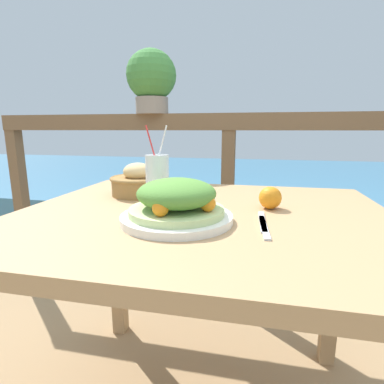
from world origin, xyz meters
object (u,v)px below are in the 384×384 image
drink_glass (157,179)px  bread_basket (138,182)px  potted_plant (151,79)px  salad_plate (177,203)px

drink_glass → bread_basket: bearing=136.9°
drink_glass → bread_basket: drink_glass is taller
drink_glass → potted_plant: (-0.27, 0.73, 0.43)m
potted_plant → bread_basket: bearing=-75.8°
drink_glass → potted_plant: bearing=110.2°
bread_basket → drink_glass: bearing=-43.1°
drink_glass → salad_plate: bearing=-58.5°
bread_basket → potted_plant: potted_plant is taller
salad_plate → bread_basket: (-0.22, 0.29, -0.00)m
bread_basket → potted_plant: bearing=104.2°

